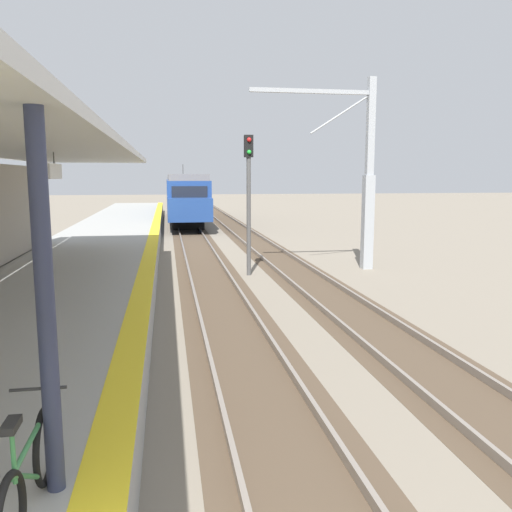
% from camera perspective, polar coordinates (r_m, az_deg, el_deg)
% --- Properties ---
extents(station_platform, '(5.00, 80.00, 0.91)m').
position_cam_1_polar(station_platform, '(18.75, -18.35, -1.83)').
color(station_platform, '#999993').
rests_on(station_platform, ground).
extents(track_pair_nearest_platform, '(2.34, 120.00, 0.16)m').
position_cam_1_polar(track_pair_nearest_platform, '(22.59, -5.67, -0.76)').
color(track_pair_nearest_platform, '#4C3D2D').
rests_on(track_pair_nearest_platform, ground).
extents(track_pair_middle, '(2.34, 120.00, 0.16)m').
position_cam_1_polar(track_pair_middle, '(23.06, 2.79, -0.54)').
color(track_pair_middle, '#4C3D2D').
rests_on(track_pair_middle, ground).
extents(approaching_train, '(2.93, 19.60, 4.76)m').
position_cam_1_polar(approaching_train, '(43.48, -7.67, 6.49)').
color(approaching_train, navy).
rests_on(approaching_train, ground).
extents(bicycle_beside_commuter, '(0.48, 1.82, 1.04)m').
position_cam_1_polar(bicycle_beside_commuter, '(4.97, -23.31, -21.06)').
color(bicycle_beside_commuter, black).
rests_on(bicycle_beside_commuter, station_platform).
extents(rail_signal_post, '(0.32, 0.34, 5.20)m').
position_cam_1_polar(rail_signal_post, '(19.67, -0.80, 7.11)').
color(rail_signal_post, '#4C4C4C').
rests_on(rail_signal_post, ground).
extents(catenary_pylon_far_side, '(5.00, 0.40, 7.50)m').
position_cam_1_polar(catenary_pylon_far_side, '(21.45, 11.35, 8.16)').
color(catenary_pylon_far_side, '#9EA3A8').
rests_on(catenary_pylon_far_side, ground).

